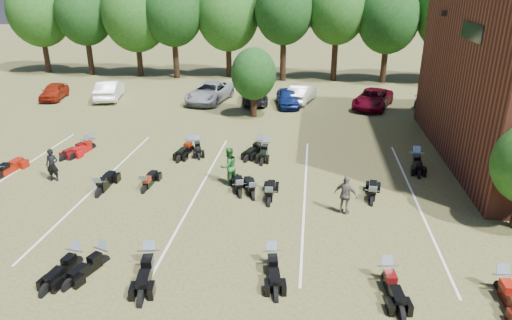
% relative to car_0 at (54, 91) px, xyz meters
% --- Properties ---
extents(ground, '(160.00, 160.00, 0.00)m').
position_rel_car_0_xyz_m(ground, '(19.05, -18.54, -0.65)').
color(ground, brown).
rests_on(ground, ground).
extents(car_0, '(2.22, 4.05, 1.30)m').
position_rel_car_0_xyz_m(car_0, '(0.00, 0.00, 0.00)').
color(car_0, maroon).
rests_on(car_0, ground).
extents(car_1, '(2.68, 5.05, 1.58)m').
position_rel_car_0_xyz_m(car_1, '(4.59, 0.57, 0.14)').
color(car_1, silver).
rests_on(car_1, ground).
extents(car_2, '(3.47, 5.91, 1.54)m').
position_rel_car_0_xyz_m(car_2, '(12.98, 0.73, 0.12)').
color(car_2, gray).
rests_on(car_2, ground).
extents(car_3, '(2.60, 5.08, 1.41)m').
position_rel_car_0_xyz_m(car_3, '(16.67, 0.95, 0.05)').
color(car_3, black).
rests_on(car_3, ground).
extents(car_4, '(2.24, 4.21, 1.36)m').
position_rel_car_0_xyz_m(car_4, '(19.32, 0.13, 0.03)').
color(car_4, '#0B1B53').
rests_on(car_4, ground).
extents(car_5, '(2.62, 4.62, 1.44)m').
position_rel_car_0_xyz_m(car_5, '(20.36, 1.53, 0.07)').
color(car_5, beige).
rests_on(car_5, ground).
extents(car_6, '(3.89, 5.58, 1.41)m').
position_rel_car_0_xyz_m(car_6, '(25.89, 0.48, 0.05)').
color(car_6, '#610516').
rests_on(car_6, ground).
extents(car_7, '(3.39, 4.71, 1.27)m').
position_rel_car_0_xyz_m(car_7, '(30.43, 1.53, -0.02)').
color(car_7, '#3B3B40').
rests_on(car_7, ground).
extents(person_black, '(0.64, 0.46, 1.67)m').
position_rel_car_0_xyz_m(person_black, '(8.69, -15.52, 0.18)').
color(person_black, black).
rests_on(person_black, ground).
extents(person_green, '(1.16, 1.15, 1.90)m').
position_rel_car_0_xyz_m(person_green, '(17.35, -14.86, 0.30)').
color(person_green, '#246227').
rests_on(person_green, ground).
extents(person_grey, '(1.10, 0.80, 1.74)m').
position_rel_car_0_xyz_m(person_grey, '(22.77, -17.20, 0.22)').
color(person_grey, '#605752').
rests_on(person_grey, ground).
extents(motorcycle_1, '(1.33, 2.21, 1.18)m').
position_rel_car_0_xyz_m(motorcycle_1, '(14.10, -21.97, -0.65)').
color(motorcycle_1, black).
rests_on(motorcycle_1, ground).
extents(motorcycle_2, '(1.23, 2.61, 1.40)m').
position_rel_car_0_xyz_m(motorcycle_2, '(15.85, -22.00, -0.65)').
color(motorcycle_2, black).
rests_on(motorcycle_2, ground).
extents(motorcycle_3, '(1.00, 2.28, 1.23)m').
position_rel_car_0_xyz_m(motorcycle_3, '(13.23, -22.18, -0.65)').
color(motorcycle_3, black).
rests_on(motorcycle_3, ground).
extents(motorcycle_4, '(1.10, 2.40, 1.29)m').
position_rel_car_0_xyz_m(motorcycle_4, '(20.03, -21.42, -0.65)').
color(motorcycle_4, black).
rests_on(motorcycle_4, ground).
extents(motorcycle_5, '(1.02, 2.42, 1.31)m').
position_rel_car_0_xyz_m(motorcycle_5, '(23.86, -21.85, -0.65)').
color(motorcycle_5, black).
rests_on(motorcycle_5, ground).
extents(motorcycle_6, '(0.86, 2.44, 1.35)m').
position_rel_car_0_xyz_m(motorcycle_6, '(27.41, -21.92, -0.65)').
color(motorcycle_6, '#3D0B08').
rests_on(motorcycle_6, ground).
extents(motorcycle_7, '(1.01, 2.54, 1.38)m').
position_rel_car_0_xyz_m(motorcycle_7, '(5.82, -15.64, -0.65)').
color(motorcycle_7, maroon).
rests_on(motorcycle_7, ground).
extents(motorcycle_8, '(0.72, 2.19, 1.22)m').
position_rel_car_0_xyz_m(motorcycle_8, '(13.55, -16.15, -0.65)').
color(motorcycle_8, black).
rests_on(motorcycle_8, ground).
extents(motorcycle_9, '(0.86, 2.49, 1.37)m').
position_rel_car_0_xyz_m(motorcycle_9, '(11.60, -16.79, -0.65)').
color(motorcycle_9, black).
rests_on(motorcycle_9, ground).
extents(motorcycle_10, '(0.76, 2.31, 1.28)m').
position_rel_car_0_xyz_m(motorcycle_10, '(19.48, -16.75, -0.65)').
color(motorcycle_10, black).
rests_on(motorcycle_10, ground).
extents(motorcycle_11, '(1.31, 2.29, 1.22)m').
position_rel_car_0_xyz_m(motorcycle_11, '(18.06, -16.09, -0.65)').
color(motorcycle_11, black).
rests_on(motorcycle_11, ground).
extents(motorcycle_12, '(1.31, 2.25, 1.19)m').
position_rel_car_0_xyz_m(motorcycle_12, '(18.68, -16.23, -0.65)').
color(motorcycle_12, black).
rests_on(motorcycle_12, ground).
extents(motorcycle_13, '(1.04, 2.33, 1.26)m').
position_rel_car_0_xyz_m(motorcycle_13, '(24.03, -16.11, -0.65)').
color(motorcycle_13, black).
rests_on(motorcycle_13, ground).
extents(motorcycle_14, '(1.41, 2.38, 1.26)m').
position_rel_car_0_xyz_m(motorcycle_14, '(8.24, -11.29, -0.65)').
color(motorcycle_14, '#4C0A0C').
rests_on(motorcycle_14, ground).
extents(motorcycle_15, '(1.13, 2.43, 1.30)m').
position_rel_car_0_xyz_m(motorcycle_15, '(8.43, -10.94, -0.65)').
color(motorcycle_15, '#9C0B0D').
rests_on(motorcycle_15, ground).
extents(motorcycle_16, '(1.27, 2.22, 1.18)m').
position_rel_car_0_xyz_m(motorcycle_16, '(14.63, -10.28, -0.65)').
color(motorcycle_16, black).
rests_on(motorcycle_16, ground).
extents(motorcycle_17, '(1.04, 2.48, 1.34)m').
position_rel_car_0_xyz_m(motorcycle_17, '(14.30, -10.55, -0.65)').
color(motorcycle_17, black).
rests_on(motorcycle_17, ground).
extents(motorcycle_18, '(0.78, 2.39, 1.33)m').
position_rel_car_0_xyz_m(motorcycle_18, '(18.68, -10.39, -0.65)').
color(motorcycle_18, black).
rests_on(motorcycle_18, ground).
extents(motorcycle_19, '(1.44, 2.50, 1.33)m').
position_rel_car_0_xyz_m(motorcycle_19, '(18.29, -10.12, -0.65)').
color(motorcycle_19, black).
rests_on(motorcycle_19, ground).
extents(motorcycle_20, '(1.00, 2.49, 1.35)m').
position_rel_car_0_xyz_m(motorcycle_20, '(26.89, -11.07, -0.65)').
color(motorcycle_20, black).
rests_on(motorcycle_20, ground).
extents(tree_line, '(56.00, 6.00, 9.79)m').
position_rel_car_0_xyz_m(tree_line, '(18.05, 10.46, 5.66)').
color(tree_line, black).
rests_on(tree_line, ground).
extents(young_tree_midfield, '(3.20, 3.20, 4.70)m').
position_rel_car_0_xyz_m(young_tree_midfield, '(17.05, -3.04, 2.44)').
color(young_tree_midfield, black).
rests_on(young_tree_midfield, ground).
extents(parking_lines, '(20.10, 14.00, 0.01)m').
position_rel_car_0_xyz_m(parking_lines, '(16.05, -15.54, -0.65)').
color(parking_lines, silver).
rests_on(parking_lines, ground).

